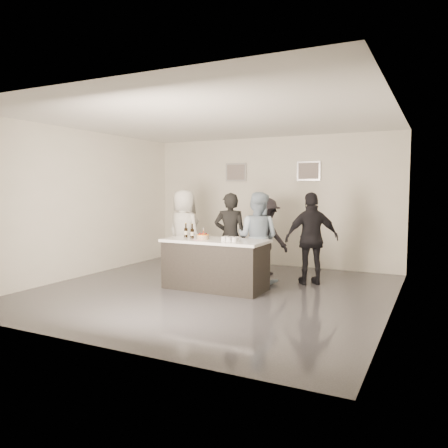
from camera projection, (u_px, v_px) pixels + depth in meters
The scene contains 19 objects.
floor at pixel (211, 291), 7.74m from camera, with size 6.00×6.00×0.00m, color #3D3D42.
ceiling at pixel (211, 119), 7.50m from camera, with size 6.00×6.00×0.00m, color white.
wall_back at pixel (271, 201), 10.30m from camera, with size 6.00×0.04×3.00m, color silver.
wall_front at pixel (87, 216), 4.94m from camera, with size 6.00×0.04×3.00m, color silver.
wall_left at pixel (83, 203), 8.95m from camera, with size 0.04×6.00×3.00m, color silver.
wall_right at pixel (395, 210), 6.29m from camera, with size 0.04×6.00×3.00m, color silver.
picture_left at pixel (236, 172), 10.61m from camera, with size 0.54×0.04×0.44m, color #B2B2B7.
picture_right at pixel (309, 171), 9.81m from camera, with size 0.54×0.04×0.44m, color #B2B2B7.
bar_counter at pixel (215, 264), 7.84m from camera, with size 1.86×0.86×0.90m, color white.
cake at pixel (203, 237), 7.81m from camera, with size 0.22×0.22×0.08m, color orange.
beer_bottle_a at pixel (186, 230), 8.12m from camera, with size 0.07×0.07×0.26m, color black.
beer_bottle_b at pixel (192, 231), 7.94m from camera, with size 0.07×0.07×0.26m, color black.
tumbler_cluster at pixel (230, 239), 7.55m from camera, with size 0.30×0.19×0.08m, color orange.
candles at pixel (197, 240), 7.68m from camera, with size 0.24×0.08×0.01m, color pink.
person_main_black at pixel (230, 237), 8.53m from camera, with size 0.63×0.41×1.73m, color black.
person_main_blue at pixel (258, 238), 8.36m from camera, with size 0.85×0.66×1.74m, color #95ACC3.
person_guest_left at pixel (184, 232), 9.21m from camera, with size 0.87×0.57×1.78m, color silver.
person_guest_right at pixel (312, 238), 8.20m from camera, with size 1.02×0.42×1.74m, color black.
person_guest_back at pixel (266, 236), 9.20m from camera, with size 1.04×0.60×1.61m, color black.
Camera 1 is at (3.60, -6.72, 1.82)m, focal length 35.00 mm.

